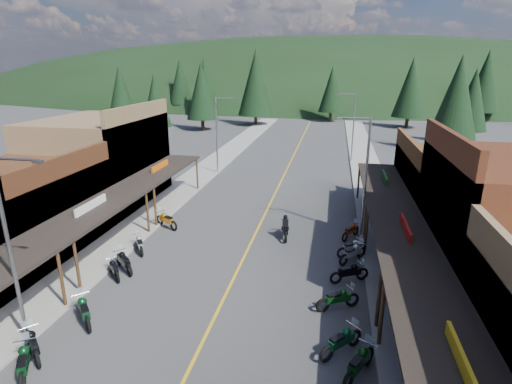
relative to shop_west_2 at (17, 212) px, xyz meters
The scene contains 40 objects.
ground 14.09m from the shop_west_2, ahead, with size 220.00×220.00×0.00m, color #38383A.
centerline 23.03m from the shop_west_2, 53.07° to the left, with size 0.15×90.00×0.01m, color gold.
sidewalk_west 19.14m from the shop_west_2, 74.56° to the left, with size 3.40×94.00×0.15m, color gray.
sidewalk_east 29.07m from the shop_west_2, 39.18° to the left, with size 3.40×94.00×0.15m, color gray.
shop_west_2 is the anchor object (origin of this frame).
shop_west_3 9.65m from the shop_west_2, 90.18° to the left, with size 10.90×10.20×8.20m.
shop_east_3 29.13m from the shop_west_2, 19.24° to the left, with size 10.90×10.20×6.20m.
streetlight_0 10.45m from the shop_west_2, 48.55° to the right, with size 2.16×0.18×8.00m.
streetlight_1 21.50m from the shop_west_2, 71.48° to the left, with size 2.16×0.18×8.00m.
streetlight_2 21.73m from the shop_west_2, 16.92° to the left, with size 2.16×0.18×8.00m.
streetlight_3 35.12m from the shop_west_2, 53.81° to the left, with size 2.16×0.18×8.00m.
ridge_hill 134.03m from the shop_west_2, 84.11° to the left, with size 310.00×140.00×60.00m, color black.
pine_0 65.88m from the shop_west_2, 113.52° to the left, with size 5.04×5.04×11.00m.
pine_1 69.22m from the shop_west_2, 98.53° to the left, with size 5.88×5.88×12.50m.
pine_2 56.69m from the shop_west_2, 86.19° to the left, with size 6.72×6.72×14.00m.
pine_3 66.82m from the shop_west_2, 74.57° to the left, with size 5.04×5.04×11.00m.
pine_4 66.55m from the shop_west_2, 61.42° to the left, with size 5.88×5.88×12.50m.
pine_5 85.16m from the shop_west_2, 55.81° to the left, with size 6.72×6.72×14.00m.
pine_7 76.65m from the shop_west_2, 103.80° to the left, with size 5.88×5.88×12.50m.
pine_8 39.33m from the shop_west_2, 102.15° to the left, with size 4.48×4.48×10.00m.
pine_9 57.58m from the shop_west_2, 48.91° to the left, with size 4.93×4.93×10.80m.
pine_10 48.67m from the shop_west_2, 95.02° to the left, with size 5.38×5.38×11.60m.
pine_11 49.79m from the shop_west_2, 47.08° to the left, with size 5.82×5.82×12.40m.
bike_west_4 12.33m from the shop_west_2, 49.67° to the right, with size 0.76×2.28×1.30m, color #0B3718, non-canonical shape.
bike_west_5 11.37m from the shop_west_2, 48.08° to the right, with size 0.72×2.15×1.23m, color black, non-canonical shape.
bike_west_6 10.27m from the shop_west_2, 36.15° to the right, with size 0.78×2.34×1.33m, color #0B3B1B, non-canonical shape.
bike_west_7 7.88m from the shop_west_2, 15.43° to the right, with size 0.64×1.93×1.10m, color black, non-canonical shape.
bike_west_8 7.87m from the shop_west_2, ahead, with size 0.75×2.24×1.28m, color black, non-canonical shape.
bike_west_9 7.61m from the shop_west_2, ahead, with size 0.68×2.04×1.17m, color #9A9A9F, non-canonical shape.
bike_west_10 9.11m from the shop_west_2, 34.36° to the left, with size 0.77×2.31×1.32m, color #B56E0C, non-canonical shape.
bike_east_5 21.31m from the shop_west_2, 19.18° to the right, with size 0.77×2.31×1.32m, color #0B3810, non-canonical shape.
bike_east_6 20.36m from the shop_west_2, 16.72° to the right, with size 0.75×2.25×1.29m, color #0D4322, non-canonical shape.
bike_east_7 19.57m from the shop_west_2, ahead, with size 0.73×2.18×1.24m, color #0D4214, non-canonical shape.
bike_east_8 19.98m from the shop_west_2, ahead, with size 0.73×2.18×1.25m, color black, non-canonical shape.
bike_east_9 20.36m from the shop_west_2, ahead, with size 0.74×2.21×1.26m, color #A6A7AB, non-canonical shape.
bike_east_10 20.46m from the shop_west_2, ahead, with size 0.69×2.07×1.18m, color #ACABB1, non-canonical shape.
bike_east_11 21.00m from the shop_west_2, 15.78° to the left, with size 0.68×2.05×1.17m, color #9A360B, non-canonical shape.
rider_on_bike 16.72m from the shop_west_2, 17.47° to the left, with size 1.09×2.35×1.72m.
pedestrian_east_a 22.23m from the shop_west_2, ahead, with size 0.65×0.42×1.77m, color #291E2E.
pedestrian_east_b 25.03m from the shop_west_2, 29.19° to the left, with size 0.88×0.51×1.81m, color brown.
Camera 1 is at (4.88, -17.84, 11.06)m, focal length 28.00 mm.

